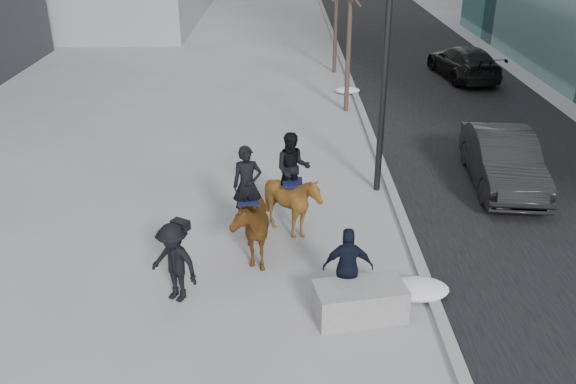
{
  "coord_description": "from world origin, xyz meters",
  "views": [
    {
      "loc": [
        -0.1,
        -11.45,
        7.52
      ],
      "look_at": [
        0.0,
        1.2,
        1.5
      ],
      "focal_mm": 38.0,
      "sensor_mm": 36.0,
      "label": 1
    }
  ],
  "objects_px": {
    "car_near": "(503,160)",
    "planter": "(360,301)",
    "mounted_right": "(293,196)",
    "mounted_left": "(248,218)"
  },
  "relations": [
    {
      "from": "car_near",
      "to": "mounted_right",
      "type": "xyz_separation_m",
      "value": [
        -6.14,
        -2.87,
        0.26
      ]
    },
    {
      "from": "planter",
      "to": "car_near",
      "type": "bearing_deg",
      "value": 52.29
    },
    {
      "from": "car_near",
      "to": "planter",
      "type": "bearing_deg",
      "value": -122.52
    },
    {
      "from": "car_near",
      "to": "mounted_right",
      "type": "distance_m",
      "value": 6.78
    },
    {
      "from": "planter",
      "to": "mounted_left",
      "type": "relative_size",
      "value": 0.66
    },
    {
      "from": "planter",
      "to": "mounted_right",
      "type": "height_order",
      "value": "mounted_right"
    },
    {
      "from": "car_near",
      "to": "mounted_left",
      "type": "relative_size",
      "value": 1.79
    },
    {
      "from": "car_near",
      "to": "mounted_left",
      "type": "xyz_separation_m",
      "value": [
        -7.18,
        -3.93,
        0.21
      ]
    },
    {
      "from": "planter",
      "to": "mounted_left",
      "type": "xyz_separation_m",
      "value": [
        -2.32,
        2.35,
        0.64
      ]
    },
    {
      "from": "planter",
      "to": "mounted_right",
      "type": "relative_size",
      "value": 0.68
    }
  ]
}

